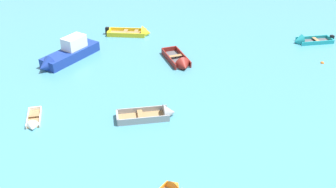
{
  "coord_description": "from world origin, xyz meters",
  "views": [
    {
      "loc": [
        2.0,
        -2.98,
        15.48
      ],
      "look_at": [
        0.0,
        22.97,
        0.15
      ],
      "focal_mm": 41.5,
      "sensor_mm": 36.0,
      "label": 1
    }
  ],
  "objects_px": {
    "motor_launch_deep_blue_cluster_inner": "(67,54)",
    "mooring_buoy_midfield": "(322,63)",
    "rowboat_turquoise_far_left": "(305,41)",
    "rowboat_white_back_row_left": "(33,123)",
    "rowboat_grey_foreground_center": "(157,114)",
    "rowboat_maroon_back_row_right": "(180,63)",
    "rowboat_yellow_far_back": "(138,33)"
  },
  "relations": [
    {
      "from": "motor_launch_deep_blue_cluster_inner",
      "to": "mooring_buoy_midfield",
      "type": "height_order",
      "value": "motor_launch_deep_blue_cluster_inner"
    },
    {
      "from": "rowboat_grey_foreground_center",
      "to": "rowboat_maroon_back_row_right",
      "type": "distance_m",
      "value": 8.56
    },
    {
      "from": "rowboat_turquoise_far_left",
      "to": "motor_launch_deep_blue_cluster_inner",
      "type": "bearing_deg",
      "value": -165.42
    },
    {
      "from": "rowboat_grey_foreground_center",
      "to": "rowboat_white_back_row_left",
      "type": "xyz_separation_m",
      "value": [
        -8.47,
        -1.62,
        -0.1
      ]
    },
    {
      "from": "motor_launch_deep_blue_cluster_inner",
      "to": "rowboat_maroon_back_row_right",
      "type": "height_order",
      "value": "motor_launch_deep_blue_cluster_inner"
    },
    {
      "from": "rowboat_turquoise_far_left",
      "to": "motor_launch_deep_blue_cluster_inner",
      "type": "relative_size",
      "value": 0.65
    },
    {
      "from": "rowboat_turquoise_far_left",
      "to": "rowboat_yellow_far_back",
      "type": "distance_m",
      "value": 17.24
    },
    {
      "from": "rowboat_grey_foreground_center",
      "to": "rowboat_turquoise_far_left",
      "type": "bearing_deg",
      "value": 47.03
    },
    {
      "from": "rowboat_turquoise_far_left",
      "to": "rowboat_white_back_row_left",
      "type": "xyz_separation_m",
      "value": [
        -22.04,
        -16.19,
        -0.06
      ]
    },
    {
      "from": "rowboat_grey_foreground_center",
      "to": "mooring_buoy_midfield",
      "type": "distance_m",
      "value": 17.21
    },
    {
      "from": "motor_launch_deep_blue_cluster_inner",
      "to": "mooring_buoy_midfield",
      "type": "xyz_separation_m",
      "value": [
        23.24,
        1.23,
        -0.66
      ]
    },
    {
      "from": "motor_launch_deep_blue_cluster_inner",
      "to": "rowboat_grey_foreground_center",
      "type": "distance_m",
      "value": 12.61
    },
    {
      "from": "motor_launch_deep_blue_cluster_inner",
      "to": "mooring_buoy_midfield",
      "type": "bearing_deg",
      "value": 3.03
    },
    {
      "from": "motor_launch_deep_blue_cluster_inner",
      "to": "rowboat_grey_foreground_center",
      "type": "bearing_deg",
      "value": -43.41
    },
    {
      "from": "mooring_buoy_midfield",
      "to": "rowboat_maroon_back_row_right",
      "type": "bearing_deg",
      "value": -173.76
    },
    {
      "from": "rowboat_white_back_row_left",
      "to": "mooring_buoy_midfield",
      "type": "relative_size",
      "value": 8.89
    },
    {
      "from": "motor_launch_deep_blue_cluster_inner",
      "to": "rowboat_turquoise_far_left",
      "type": "bearing_deg",
      "value": 14.58
    },
    {
      "from": "rowboat_white_back_row_left",
      "to": "rowboat_yellow_far_back",
      "type": "distance_m",
      "value": 17.66
    },
    {
      "from": "rowboat_maroon_back_row_right",
      "to": "rowboat_grey_foreground_center",
      "type": "bearing_deg",
      "value": -98.1
    },
    {
      "from": "rowboat_grey_foreground_center",
      "to": "rowboat_maroon_back_row_right",
      "type": "bearing_deg",
      "value": 81.9
    },
    {
      "from": "rowboat_yellow_far_back",
      "to": "mooring_buoy_midfield",
      "type": "bearing_deg",
      "value": -17.19
    },
    {
      "from": "rowboat_maroon_back_row_right",
      "to": "rowboat_white_back_row_left",
      "type": "distance_m",
      "value": 13.99
    },
    {
      "from": "rowboat_white_back_row_left",
      "to": "mooring_buoy_midfield",
      "type": "height_order",
      "value": "rowboat_white_back_row_left"
    },
    {
      "from": "motor_launch_deep_blue_cluster_inner",
      "to": "rowboat_white_back_row_left",
      "type": "height_order",
      "value": "motor_launch_deep_blue_cluster_inner"
    },
    {
      "from": "rowboat_turquoise_far_left",
      "to": "mooring_buoy_midfield",
      "type": "distance_m",
      "value": 4.72
    },
    {
      "from": "rowboat_white_back_row_left",
      "to": "rowboat_yellow_far_back",
      "type": "relative_size",
      "value": 0.6
    },
    {
      "from": "rowboat_yellow_far_back",
      "to": "motor_launch_deep_blue_cluster_inner",
      "type": "bearing_deg",
      "value": -129.35
    },
    {
      "from": "motor_launch_deep_blue_cluster_inner",
      "to": "rowboat_white_back_row_left",
      "type": "distance_m",
      "value": 10.32
    },
    {
      "from": "rowboat_turquoise_far_left",
      "to": "mooring_buoy_midfield",
      "type": "relative_size",
      "value": 13.17
    },
    {
      "from": "rowboat_grey_foreground_center",
      "to": "mooring_buoy_midfield",
      "type": "bearing_deg",
      "value": 35.07
    },
    {
      "from": "rowboat_maroon_back_row_right",
      "to": "rowboat_white_back_row_left",
      "type": "height_order",
      "value": "rowboat_maroon_back_row_right"
    },
    {
      "from": "rowboat_white_back_row_left",
      "to": "motor_launch_deep_blue_cluster_inner",
      "type": "bearing_deg",
      "value": 93.81
    }
  ]
}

